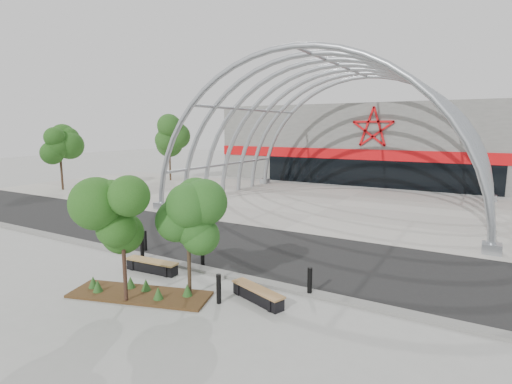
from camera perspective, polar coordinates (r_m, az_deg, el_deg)
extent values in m
plane|color=#9C9C97|center=(16.60, -7.08, -10.83)|extent=(140.00, 140.00, 0.00)
cube|color=black|center=(19.34, -0.75, -7.80)|extent=(140.00, 7.00, 0.02)
cube|color=#A59F96|center=(29.98, 11.11, -1.83)|extent=(60.00, 17.00, 0.04)
cube|color=slate|center=(16.39, -7.62, -10.88)|extent=(60.00, 0.50, 0.12)
cube|color=slate|center=(46.88, 18.55, 6.68)|extent=(34.00, 15.00, 8.00)
cube|color=black|center=(39.82, 16.16, 2.54)|extent=(22.00, 0.25, 2.60)
cube|color=red|center=(39.66, 16.28, 5.12)|extent=(34.00, 0.30, 1.00)
torus|color=#9FA5AA|center=(23.18, 4.99, -4.98)|extent=(20.36, 0.36, 20.36)
torus|color=#9FA5AA|center=(25.41, 7.40, -3.77)|extent=(20.36, 0.36, 20.36)
torus|color=#9FA5AA|center=(27.68, 9.41, -2.74)|extent=(20.36, 0.36, 20.36)
torus|color=#9FA5AA|center=(29.99, 11.11, -1.87)|extent=(20.36, 0.36, 20.36)
torus|color=#9FA5AA|center=(32.32, 12.56, -1.12)|extent=(20.36, 0.36, 20.36)
torus|color=#9FA5AA|center=(34.68, 13.82, -0.48)|extent=(20.36, 0.36, 20.36)
torus|color=#9FA5AA|center=(37.06, 14.92, 0.09)|extent=(20.36, 0.36, 20.36)
cylinder|color=#9FA5AA|center=(28.04, 30.27, 1.64)|extent=(0.20, 15.00, 0.20)
cylinder|color=#9FA5AA|center=(28.01, 25.64, 11.19)|extent=(0.20, 15.00, 0.20)
cylinder|color=#9FA5AA|center=(29.77, 11.73, 17.38)|extent=(0.20, 15.00, 0.20)
cylinder|color=#9FA5AA|center=(32.46, -0.61, 11.68)|extent=(0.20, 15.00, 0.20)
cylinder|color=#9FA5AA|center=(33.96, -4.37, 3.97)|extent=(0.20, 15.00, 0.20)
cube|color=#9FA5AA|center=(28.72, -13.38, -1.93)|extent=(0.80, 0.80, 0.50)
cube|color=#9FA5AA|center=(40.75, 1.25, 1.56)|extent=(0.80, 0.80, 0.50)
cube|color=#9FA5AA|center=(21.08, 30.61, -7.00)|extent=(0.80, 0.80, 0.50)
cube|color=#9FA5AA|center=(35.79, 30.55, -0.80)|extent=(0.80, 0.80, 0.50)
cube|color=#3C2C14|center=(14.56, -16.27, -13.88)|extent=(5.02, 2.83, 0.09)
cone|color=#2D5B23|center=(15.07, -21.68, -12.33)|extent=(0.33, 0.33, 0.41)
cone|color=#2D5B23|center=(14.65, -15.45, -12.63)|extent=(0.33, 0.33, 0.41)
cone|color=#2D5B23|center=(13.87, -13.80, -13.83)|extent=(0.33, 0.33, 0.41)
cone|color=#2D5B23|center=(15.03, -17.50, -12.16)|extent=(0.33, 0.33, 0.41)
cone|color=#2D5B23|center=(13.93, -9.79, -13.59)|extent=(0.33, 0.33, 0.41)
cone|color=#2D5B23|center=(15.48, -22.24, -11.79)|extent=(0.33, 0.33, 0.41)
cylinder|color=black|center=(13.81, -18.23, -10.96)|extent=(0.13, 0.13, 2.03)
ellipsoid|color=#1A4A11|center=(13.31, -18.62, -3.47)|extent=(1.74, 1.74, 2.21)
cylinder|color=#302719|center=(13.87, -9.51, -10.77)|extent=(0.13, 0.13, 1.91)
ellipsoid|color=#1B4E18|center=(13.38, -9.71, -3.76)|extent=(1.58, 1.58, 2.08)
cube|color=black|center=(16.60, -14.65, -10.37)|extent=(2.26, 0.59, 0.38)
cube|color=black|center=(17.13, -16.82, -9.73)|extent=(0.17, 0.50, 0.45)
cube|color=black|center=(16.09, -12.34, -10.80)|extent=(0.17, 0.50, 0.45)
cube|color=olive|center=(16.52, -14.68, -9.52)|extent=(2.32, 0.67, 0.07)
cube|color=black|center=(13.56, 0.22, -14.65)|extent=(2.15, 1.11, 0.36)
cube|color=black|center=(14.12, -1.94, -13.51)|extent=(0.28, 0.49, 0.43)
cube|color=black|center=(13.00, 2.60, -15.60)|extent=(0.28, 0.49, 0.43)
cube|color=#9E6D40|center=(13.46, 0.23, -13.69)|extent=(2.23, 1.20, 0.06)
cylinder|color=black|center=(17.73, -15.94, -8.06)|extent=(0.16, 0.16, 1.03)
cylinder|color=black|center=(19.30, -15.54, -6.72)|extent=(0.15, 0.15, 0.97)
cylinder|color=black|center=(16.82, -7.65, -8.82)|extent=(0.16, 0.16, 0.97)
cylinder|color=black|center=(13.36, -5.34, -13.61)|extent=(0.16, 0.16, 0.99)
cylinder|color=black|center=(13.95, 7.68, -12.60)|extent=(0.16, 0.16, 1.01)
cylinder|color=#312216|center=(43.98, -12.18, 3.75)|extent=(0.20, 0.20, 3.30)
ellipsoid|color=#1B4115|center=(43.81, -12.32, 7.66)|extent=(3.00, 3.00, 3.60)
cylinder|color=#302014|center=(40.51, -25.99, 2.18)|extent=(0.20, 0.20, 2.75)
ellipsoid|color=#164210|center=(40.33, -26.24, 5.71)|extent=(2.55, 2.55, 3.00)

